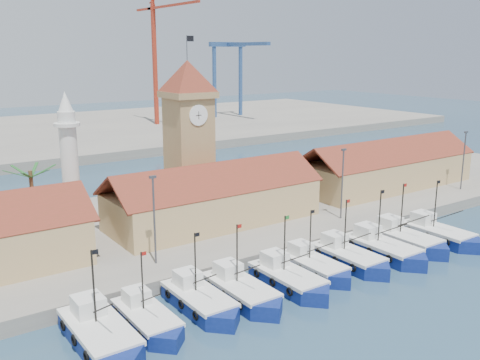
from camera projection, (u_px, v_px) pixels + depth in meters
ground at (326, 290)px, 51.15m from camera, size 400.00×400.00×0.00m
quay at (198, 220)px, 70.11m from camera, size 140.00×32.00×1.50m
terminal at (29, 136)px, 138.60m from camera, size 240.00×80.00×2.00m
boat_0 at (101, 337)px, 41.08m from camera, size 3.88×10.64×8.05m
boat_1 at (148, 321)px, 43.81m from camera, size 3.28×8.98×6.79m
boat_2 at (201, 302)px, 46.94m from camera, size 3.52×9.65×7.30m
boat_3 at (243, 293)px, 48.75m from camera, size 3.60×9.85×7.46m
boat_4 at (290, 280)px, 51.36m from camera, size 3.59×9.83×7.44m
boat_5 at (315, 267)px, 54.64m from camera, size 3.37×9.23×6.98m
boat_6 at (350, 259)px, 56.74m from camera, size 3.61×9.89×7.48m
boat_7 at (384, 250)px, 59.06m from camera, size 3.81×10.44×7.90m
boat_8 at (406, 241)px, 62.04m from camera, size 3.80×10.41×7.88m
boat_9 at (440, 235)px, 63.96m from camera, size 3.75×10.27×7.77m
hall_center at (214, 203)px, 66.16m from camera, size 27.04×10.13×7.61m
hall_right at (386, 171)px, 83.99m from camera, size 31.20×10.13×7.61m
clock_tower at (189, 133)px, 69.08m from camera, size 5.80×5.80×22.70m
minaret at (70, 161)px, 62.85m from camera, size 3.00×3.00×16.30m
palm_tree at (33, 199)px, 59.28m from camera, size 5.60×5.03×8.39m
lamp_posts at (256, 197)px, 59.49m from camera, size 80.70×0.25×9.03m
crane_red_right at (157, 44)px, 146.79m from camera, size 1.00×34.82×39.87m
gantry at (234, 59)px, 166.02m from camera, size 13.00×22.00×23.20m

